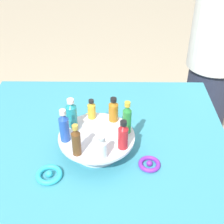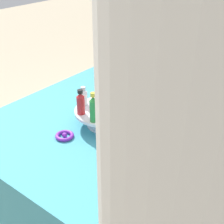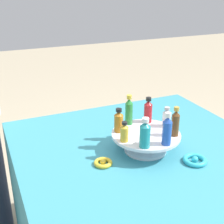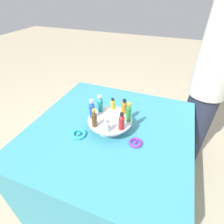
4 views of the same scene
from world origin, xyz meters
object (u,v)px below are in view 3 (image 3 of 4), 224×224
(bottle_brown, at_px, (175,123))
(bottle_amber, at_px, (119,121))
(bottle_blue, at_px, (167,130))
(bottle_red, at_px, (148,111))
(bottle_clear, at_px, (167,118))
(ribbon_bow_purple, at_px, (139,127))
(display_stand, at_px, (146,139))
(bottle_gold, at_px, (124,132))
(ribbon_bow_teal, at_px, (195,160))
(bottle_green, at_px, (129,111))
(ribbon_bow_gold, at_px, (103,163))
(bottle_teal, at_px, (145,134))

(bottle_brown, xyz_separation_m, bottle_amber, (-0.20, 0.13, -0.01))
(bottle_blue, bearing_deg, bottle_red, 79.83)
(bottle_clear, xyz_separation_m, ribbon_bow_purple, (-0.04, 0.18, -0.12))
(display_stand, height_order, bottle_gold, bottle_gold)
(display_stand, relative_size, bottle_amber, 2.79)
(bottle_brown, relative_size, bottle_red, 1.08)
(ribbon_bow_purple, bearing_deg, bottle_gold, -130.37)
(bottle_brown, bearing_deg, bottle_red, 102.33)
(bottle_blue, distance_m, ribbon_bow_teal, 0.18)
(bottle_blue, distance_m, bottle_brown, 0.09)
(display_stand, relative_size, bottle_clear, 3.22)
(bottle_green, bearing_deg, ribbon_bow_teal, -60.34)
(ribbon_bow_purple, bearing_deg, bottle_amber, -142.14)
(bottle_green, height_order, ribbon_bow_gold, bottle_green)
(bottle_amber, bearing_deg, ribbon_bow_gold, -139.07)
(bottle_teal, relative_size, bottle_amber, 1.16)
(bottle_green, height_order, bottle_amber, bottle_green)
(display_stand, height_order, bottle_brown, bottle_brown)
(display_stand, relative_size, bottle_brown, 2.30)
(bottle_amber, distance_m, ribbon_bow_teal, 0.35)
(bottle_red, relative_size, bottle_green, 0.86)
(bottle_amber, bearing_deg, bottle_brown, -32.67)
(bottle_green, bearing_deg, bottle_gold, -122.67)
(display_stand, distance_m, bottle_gold, 0.14)
(bottle_gold, bearing_deg, bottle_green, 57.33)
(display_stand, distance_m, ribbon_bow_purple, 0.22)
(bottle_teal, relative_size, bottle_gold, 1.43)
(bottle_clear, relative_size, bottle_gold, 1.07)
(bottle_green, height_order, ribbon_bow_purple, bottle_green)
(bottle_green, distance_m, ribbon_bow_purple, 0.19)
(bottle_blue, xyz_separation_m, bottle_red, (0.04, 0.22, -0.01))
(bottle_brown, height_order, bottle_gold, bottle_brown)
(display_stand, bearing_deg, ribbon_bow_purple, 69.09)
(display_stand, xyz_separation_m, bottle_teal, (-0.06, -0.10, 0.09))
(bottle_red, bearing_deg, bottle_gold, -145.17)
(bottle_green, relative_size, bottle_amber, 1.31)
(bottle_red, height_order, bottle_green, bottle_green)
(display_stand, distance_m, bottle_clear, 0.14)
(bottle_red, bearing_deg, bottle_amber, -167.67)
(display_stand, height_order, bottle_clear, bottle_clear)
(ribbon_bow_teal, distance_m, ribbon_bow_gold, 0.37)
(ribbon_bow_gold, bearing_deg, bottle_clear, 10.24)
(bottle_amber, distance_m, bottle_gold, 0.09)
(bottle_teal, relative_size, bottle_brown, 0.96)
(ribbon_bow_purple, height_order, ribbon_bow_gold, same)
(ribbon_bow_purple, bearing_deg, ribbon_bow_gold, -140.91)
(bottle_teal, xyz_separation_m, bottle_gold, (-0.05, 0.07, -0.02))
(bottle_green, distance_m, bottle_amber, 0.09)
(bottle_brown, height_order, bottle_clear, bottle_brown)
(bottle_green, bearing_deg, bottle_red, -10.17)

